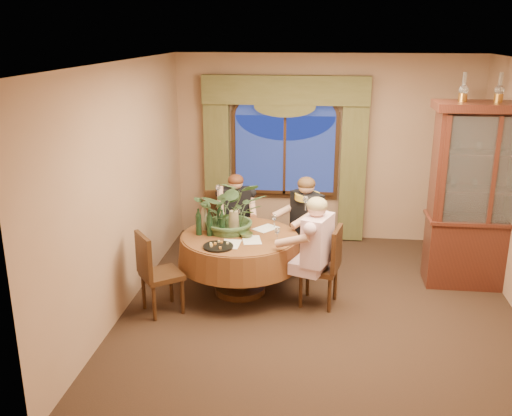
# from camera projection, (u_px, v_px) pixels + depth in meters

# --- Properties ---
(floor) EXTENTS (5.00, 5.00, 0.00)m
(floor) POSITION_uv_depth(u_px,v_px,m) (319.00, 309.00, 6.65)
(floor) COLOR black
(floor) RESTS_ON ground
(wall_back) EXTENTS (4.50, 0.00, 4.50)m
(wall_back) POSITION_uv_depth(u_px,v_px,m) (325.00, 149.00, 8.59)
(wall_back) COLOR #9B7355
(wall_back) RESTS_ON ground
(ceiling) EXTENTS (5.00, 5.00, 0.00)m
(ceiling) POSITION_uv_depth(u_px,v_px,m) (329.00, 62.00, 5.81)
(ceiling) COLOR white
(ceiling) RESTS_ON wall_back
(window) EXTENTS (1.62, 0.10, 1.32)m
(window) POSITION_uv_depth(u_px,v_px,m) (285.00, 155.00, 8.63)
(window) COLOR navy
(window) RESTS_ON wall_back
(arched_transom) EXTENTS (1.60, 0.06, 0.44)m
(arched_transom) POSITION_uv_depth(u_px,v_px,m) (285.00, 103.00, 8.39)
(arched_transom) COLOR navy
(arched_transom) RESTS_ON wall_back
(drapery_left) EXTENTS (0.38, 0.14, 2.32)m
(drapery_left) POSITION_uv_depth(u_px,v_px,m) (217.00, 162.00, 8.73)
(drapery_left) COLOR #4F4D25
(drapery_left) RESTS_ON floor
(drapery_right) EXTENTS (0.38, 0.14, 2.32)m
(drapery_right) POSITION_uv_depth(u_px,v_px,m) (353.00, 166.00, 8.50)
(drapery_right) COLOR #4F4D25
(drapery_right) RESTS_ON floor
(swag_valance) EXTENTS (2.45, 0.16, 0.42)m
(swag_valance) POSITION_uv_depth(u_px,v_px,m) (285.00, 90.00, 8.26)
(swag_valance) COLOR #4F4D25
(swag_valance) RESTS_ON wall_back
(dining_table) EXTENTS (1.63, 1.63, 0.75)m
(dining_table) POSITION_uv_depth(u_px,v_px,m) (240.00, 264.00, 6.99)
(dining_table) COLOR maroon
(dining_table) RESTS_ON floor
(china_cabinet) EXTENTS (1.43, 0.56, 2.31)m
(china_cabinet) POSITION_uv_depth(u_px,v_px,m) (486.00, 197.00, 6.97)
(china_cabinet) COLOR #371812
(china_cabinet) RESTS_ON floor
(oil_lamp_left) EXTENTS (0.11, 0.11, 0.34)m
(oil_lamp_left) POSITION_uv_depth(u_px,v_px,m) (464.00, 87.00, 6.62)
(oil_lamp_left) COLOR #A5722D
(oil_lamp_left) RESTS_ON china_cabinet
(oil_lamp_center) EXTENTS (0.11, 0.11, 0.34)m
(oil_lamp_center) POSITION_uv_depth(u_px,v_px,m) (500.00, 87.00, 6.58)
(oil_lamp_center) COLOR #A5722D
(oil_lamp_center) RESTS_ON china_cabinet
(chair_right) EXTENTS (0.50, 0.50, 0.96)m
(chair_right) POSITION_uv_depth(u_px,v_px,m) (319.00, 266.00, 6.65)
(chair_right) COLOR black
(chair_right) RESTS_ON floor
(chair_back_right) EXTENTS (0.59, 0.59, 0.96)m
(chair_back_right) POSITION_uv_depth(u_px,v_px,m) (296.00, 236.00, 7.62)
(chair_back_right) COLOR black
(chair_back_right) RESTS_ON floor
(chair_back) EXTENTS (0.54, 0.54, 0.96)m
(chair_back) POSITION_uv_depth(u_px,v_px,m) (222.00, 227.00, 7.96)
(chair_back) COLOR black
(chair_back) RESTS_ON floor
(chair_front_left) EXTENTS (0.59, 0.59, 0.96)m
(chair_front_left) POSITION_uv_depth(u_px,v_px,m) (162.00, 273.00, 6.47)
(chair_front_left) COLOR black
(chair_front_left) RESTS_ON floor
(person_pink) EXTENTS (0.59, 0.62, 1.36)m
(person_pink) POSITION_uv_depth(u_px,v_px,m) (317.00, 255.00, 6.45)
(person_pink) COLOR beige
(person_pink) RESTS_ON floor
(person_back) EXTENTS (0.52, 0.49, 1.26)m
(person_back) POSITION_uv_depth(u_px,v_px,m) (236.00, 218.00, 7.88)
(person_back) COLOR black
(person_back) RESTS_ON floor
(person_scarf) EXTENTS (0.65, 0.65, 1.34)m
(person_scarf) POSITION_uv_depth(u_px,v_px,m) (306.00, 227.00, 7.41)
(person_scarf) COLOR black
(person_scarf) RESTS_ON floor
(stoneware_vase) EXTENTS (0.14, 0.14, 0.27)m
(stoneware_vase) POSITION_uv_depth(u_px,v_px,m) (234.00, 221.00, 6.95)
(stoneware_vase) COLOR #8E7C58
(stoneware_vase) RESTS_ON dining_table
(centerpiece_plant) EXTENTS (0.88, 0.97, 0.76)m
(centerpiece_plant) POSITION_uv_depth(u_px,v_px,m) (232.00, 185.00, 6.86)
(centerpiece_plant) COLOR #3A5931
(centerpiece_plant) RESTS_ON dining_table
(olive_bowl) EXTENTS (0.16, 0.16, 0.05)m
(olive_bowl) POSITION_uv_depth(u_px,v_px,m) (246.00, 235.00, 6.80)
(olive_bowl) COLOR #445228
(olive_bowl) RESTS_ON dining_table
(cheese_platter) EXTENTS (0.35, 0.35, 0.02)m
(cheese_platter) POSITION_uv_depth(u_px,v_px,m) (218.00, 246.00, 6.48)
(cheese_platter) COLOR black
(cheese_platter) RESTS_ON dining_table
(wine_bottle_0) EXTENTS (0.07, 0.07, 0.33)m
(wine_bottle_0) POSITION_uv_depth(u_px,v_px,m) (220.00, 216.00, 7.06)
(wine_bottle_0) COLOR black
(wine_bottle_0) RESTS_ON dining_table
(wine_bottle_1) EXTENTS (0.07, 0.07, 0.33)m
(wine_bottle_1) POSITION_uv_depth(u_px,v_px,m) (204.00, 217.00, 7.01)
(wine_bottle_1) COLOR tan
(wine_bottle_1) RESTS_ON dining_table
(wine_bottle_2) EXTENTS (0.07, 0.07, 0.33)m
(wine_bottle_2) POSITION_uv_depth(u_px,v_px,m) (199.00, 222.00, 6.84)
(wine_bottle_2) COLOR black
(wine_bottle_2) RESTS_ON dining_table
(wine_bottle_3) EXTENTS (0.07, 0.07, 0.33)m
(wine_bottle_3) POSITION_uv_depth(u_px,v_px,m) (209.00, 223.00, 6.81)
(wine_bottle_3) COLOR black
(wine_bottle_3) RESTS_ON dining_table
(wine_bottle_4) EXTENTS (0.07, 0.07, 0.33)m
(wine_bottle_4) POSITION_uv_depth(u_px,v_px,m) (222.00, 221.00, 6.88)
(wine_bottle_4) COLOR tan
(wine_bottle_4) RESTS_ON dining_table
(wine_bottle_5) EXTENTS (0.07, 0.07, 0.33)m
(wine_bottle_5) POSITION_uv_depth(u_px,v_px,m) (222.00, 223.00, 6.80)
(wine_bottle_5) COLOR black
(wine_bottle_5) RESTS_ON dining_table
(tasting_paper_0) EXTENTS (0.27, 0.34, 0.00)m
(tasting_paper_0) POSITION_uv_depth(u_px,v_px,m) (252.00, 240.00, 6.70)
(tasting_paper_0) COLOR white
(tasting_paper_0) RESTS_ON dining_table
(tasting_paper_1) EXTENTS (0.35, 0.37, 0.00)m
(tasting_paper_1) POSITION_uv_depth(u_px,v_px,m) (266.00, 228.00, 7.10)
(tasting_paper_1) COLOR white
(tasting_paper_1) RESTS_ON dining_table
(tasting_paper_2) EXTENTS (0.22, 0.31, 0.00)m
(tasting_paper_2) POSITION_uv_depth(u_px,v_px,m) (231.00, 244.00, 6.58)
(tasting_paper_2) COLOR white
(tasting_paper_2) RESTS_ON dining_table
(wine_glass_person_pink) EXTENTS (0.07, 0.07, 0.18)m
(wine_glass_person_pink) POSITION_uv_depth(u_px,v_px,m) (277.00, 235.00, 6.63)
(wine_glass_person_pink) COLOR silver
(wine_glass_person_pink) RESTS_ON dining_table
(wine_glass_person_back) EXTENTS (0.07, 0.07, 0.18)m
(wine_glass_person_back) POSITION_uv_depth(u_px,v_px,m) (238.00, 215.00, 7.33)
(wine_glass_person_back) COLOR silver
(wine_glass_person_back) RESTS_ON dining_table
(wine_glass_person_scarf) EXTENTS (0.07, 0.07, 0.18)m
(wine_glass_person_scarf) POSITION_uv_depth(u_px,v_px,m) (274.00, 221.00, 7.10)
(wine_glass_person_scarf) COLOR silver
(wine_glass_person_scarf) RESTS_ON dining_table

